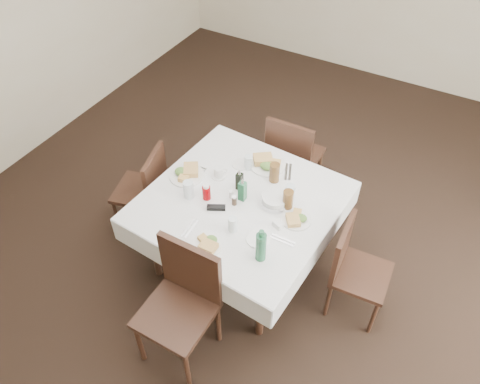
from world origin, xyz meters
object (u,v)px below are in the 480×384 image
at_px(chair_east, 352,265).
at_px(bread_basket, 275,200).
at_px(coffee_mug, 219,172).
at_px(water_n, 248,162).
at_px(oil_cruet_green, 242,190).
at_px(chair_south, 183,297).
at_px(chair_north, 292,154).
at_px(ketchup_bottle, 206,192).
at_px(oil_cruet_dark, 239,181).
at_px(water_e, 290,193).
at_px(water_w, 189,189).
at_px(dining_table, 241,206).
at_px(chair_west, 147,186).
at_px(green_bottle, 261,246).
at_px(water_s, 233,224).

bearing_deg(chair_east, bread_basket, 175.52).
bearing_deg(coffee_mug, water_n, 51.26).
relative_size(water_n, oil_cruet_green, 0.58).
relative_size(chair_south, chair_east, 1.16).
distance_m(chair_north, ketchup_bottle, 1.13).
relative_size(chair_north, oil_cruet_dark, 4.77).
height_order(water_e, bread_basket, water_e).
xyz_separation_m(chair_south, water_w, (-0.40, 0.69, 0.26)).
xyz_separation_m(chair_north, oil_cruet_dark, (-0.09, -0.84, 0.30)).
bearing_deg(bread_basket, chair_east, -4.48).
xyz_separation_m(dining_table, chair_east, (0.94, 0.04, -0.19)).
distance_m(chair_east, chair_west, 1.88).
bearing_deg(green_bottle, coffee_mug, 139.91).
bearing_deg(green_bottle, chair_east, 40.08).
distance_m(water_e, green_bottle, 0.62).
xyz_separation_m(chair_west, water_n, (0.81, 0.39, 0.33)).
distance_m(chair_south, water_s, 0.62).
distance_m(oil_cruet_dark, ketchup_bottle, 0.28).
bearing_deg(ketchup_bottle, green_bottle, -26.05).
bearing_deg(water_e, water_n, 160.61).
height_order(oil_cruet_dark, coffee_mug, oil_cruet_dark).
bearing_deg(ketchup_bottle, water_w, -159.14).
bearing_deg(green_bottle, chair_north, 105.23).
bearing_deg(water_s, chair_south, -97.80).
bearing_deg(water_w, water_s, -15.75).
bearing_deg(chair_north, coffee_mug, -111.18).
xyz_separation_m(oil_cruet_green, ketchup_bottle, (-0.25, -0.13, -0.03)).
distance_m(dining_table, water_w, 0.43).
relative_size(chair_west, oil_cruet_green, 3.95).
distance_m(chair_south, oil_cruet_dark, 1.00).
height_order(dining_table, chair_east, chair_east).
xyz_separation_m(water_e, oil_cruet_dark, (-0.40, -0.09, 0.02)).
relative_size(water_s, bread_basket, 0.56).
relative_size(chair_north, chair_west, 1.09).
bearing_deg(chair_north, water_w, -109.49).
xyz_separation_m(chair_north, chair_east, (0.92, -0.91, -0.05)).
bearing_deg(bread_basket, water_w, -157.40).
bearing_deg(chair_north, dining_table, -91.23).
height_order(chair_south, water_n, chair_south).
distance_m(chair_south, coffee_mug, 1.08).
distance_m(chair_west, bread_basket, 1.23).
relative_size(water_s, water_w, 0.84).
bearing_deg(chair_north, chair_east, -44.49).
bearing_deg(chair_west, green_bottle, -16.38).
xyz_separation_m(chair_east, oil_cruet_dark, (-1.01, 0.07, 0.35)).
distance_m(dining_table, oil_cruet_green, 0.17).
xyz_separation_m(chair_north, water_w, (-0.39, -1.11, 0.29)).
height_order(water_s, oil_cruet_green, oil_cruet_green).
bearing_deg(chair_east, chair_west, -177.80).
distance_m(bread_basket, ketchup_bottle, 0.53).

